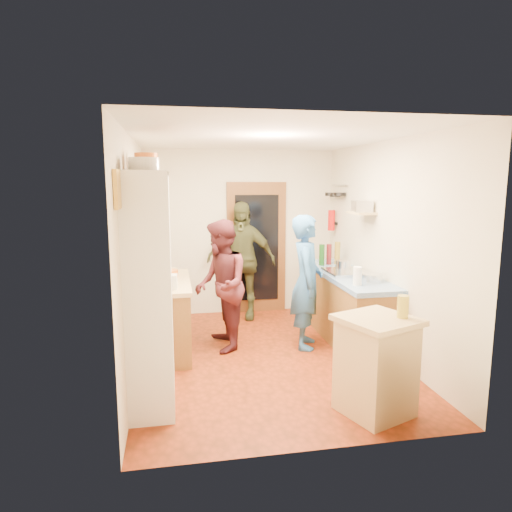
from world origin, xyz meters
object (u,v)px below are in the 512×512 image
object	(u,v)px
person_hob	(309,282)
person_left	(223,285)
person_back	(242,261)
hutch_body	(150,288)
right_counter_base	(345,307)
island_base	(376,368)

from	to	relation	value
person_hob	person_left	bearing A→B (deg)	96.22
person_back	hutch_body	bearing A→B (deg)	-100.61
right_counter_base	island_base	bearing A→B (deg)	-103.72
person_left	person_hob	bearing A→B (deg)	78.69
person_left	person_back	distance (m)	1.32
person_back	person_hob	bearing A→B (deg)	-49.16
hutch_body	person_back	size ratio (longest dim) A/B	1.22
hutch_body	person_left	bearing A→B (deg)	55.57
person_hob	person_back	world-z (taller)	person_back
hutch_body	right_counter_base	distance (m)	2.90
person_hob	person_left	size ratio (longest dim) A/B	1.03
hutch_body	island_base	bearing A→B (deg)	-19.61
right_counter_base	island_base	distance (m)	2.07
right_counter_base	person_hob	size ratio (longest dim) A/B	1.29
right_counter_base	island_base	xyz separation A→B (m)	(-0.49, -2.02, 0.01)
person_left	person_back	world-z (taller)	person_back
hutch_body	island_base	world-z (taller)	hutch_body
hutch_body	person_left	distance (m)	1.49
right_counter_base	person_back	size ratio (longest dim) A/B	1.22
person_hob	person_back	bearing A→B (deg)	40.00
right_counter_base	person_left	xyz separation A→B (m)	(-1.67, -0.09, 0.41)
hutch_body	person_back	xyz separation A→B (m)	(1.26, 2.45, -0.19)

